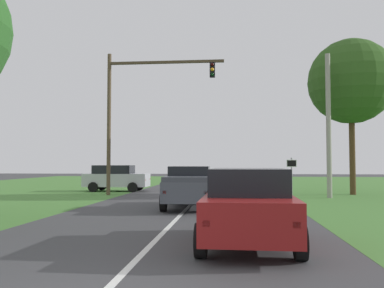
{
  "coord_description": "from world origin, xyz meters",
  "views": [
    {
      "loc": [
        1.92,
        -5.25,
        1.96
      ],
      "look_at": [
        -0.28,
        17.86,
        3.05
      ],
      "focal_mm": 38.5,
      "sensor_mm": 36.0,
      "label": 1
    }
  ],
  "objects_px": {
    "red_suv_near": "(248,205)",
    "traffic_light": "(136,102)",
    "crossing_suv_far": "(116,178)",
    "utility_pole_right": "(329,125)",
    "pickup_truck_lead": "(190,186)",
    "oak_tree_right": "(351,82)",
    "keep_moving_sign": "(292,171)"
  },
  "relations": [
    {
      "from": "red_suv_near",
      "to": "traffic_light",
      "type": "bearing_deg",
      "value": 112.8
    },
    {
      "from": "crossing_suv_far",
      "to": "utility_pole_right",
      "type": "bearing_deg",
      "value": -17.51
    },
    {
      "from": "pickup_truck_lead",
      "to": "oak_tree_right",
      "type": "height_order",
      "value": "oak_tree_right"
    },
    {
      "from": "oak_tree_right",
      "to": "utility_pole_right",
      "type": "bearing_deg",
      "value": -128.01
    },
    {
      "from": "keep_moving_sign",
      "to": "oak_tree_right",
      "type": "height_order",
      "value": "oak_tree_right"
    },
    {
      "from": "traffic_light",
      "to": "crossing_suv_far",
      "type": "distance_m",
      "value": 6.3
    },
    {
      "from": "traffic_light",
      "to": "keep_moving_sign",
      "type": "bearing_deg",
      "value": 2.95
    },
    {
      "from": "pickup_truck_lead",
      "to": "red_suv_near",
      "type": "bearing_deg",
      "value": -74.65
    },
    {
      "from": "red_suv_near",
      "to": "keep_moving_sign",
      "type": "relative_size",
      "value": 1.98
    },
    {
      "from": "traffic_light",
      "to": "keep_moving_sign",
      "type": "relative_size",
      "value": 3.82
    },
    {
      "from": "red_suv_near",
      "to": "crossing_suv_far",
      "type": "bearing_deg",
      "value": 114.81
    },
    {
      "from": "red_suv_near",
      "to": "pickup_truck_lead",
      "type": "height_order",
      "value": "red_suv_near"
    },
    {
      "from": "keep_moving_sign",
      "to": "utility_pole_right",
      "type": "relative_size",
      "value": 0.28
    },
    {
      "from": "keep_moving_sign",
      "to": "oak_tree_right",
      "type": "bearing_deg",
      "value": 17.48
    },
    {
      "from": "red_suv_near",
      "to": "crossing_suv_far",
      "type": "height_order",
      "value": "red_suv_near"
    },
    {
      "from": "oak_tree_right",
      "to": "utility_pole_right",
      "type": "height_order",
      "value": "oak_tree_right"
    },
    {
      "from": "pickup_truck_lead",
      "to": "utility_pole_right",
      "type": "xyz_separation_m",
      "value": [
        7.38,
        5.98,
        3.19
      ]
    },
    {
      "from": "utility_pole_right",
      "to": "oak_tree_right",
      "type": "bearing_deg",
      "value": 51.99
    },
    {
      "from": "pickup_truck_lead",
      "to": "crossing_suv_far",
      "type": "height_order",
      "value": "pickup_truck_lead"
    },
    {
      "from": "crossing_suv_far",
      "to": "keep_moving_sign",
      "type": "bearing_deg",
      "value": -14.14
    },
    {
      "from": "pickup_truck_lead",
      "to": "traffic_light",
      "type": "bearing_deg",
      "value": 120.65
    },
    {
      "from": "traffic_light",
      "to": "crossing_suv_far",
      "type": "xyz_separation_m",
      "value": [
        -2.22,
        3.45,
        -4.79
      ]
    },
    {
      "from": "red_suv_near",
      "to": "pickup_truck_lead",
      "type": "bearing_deg",
      "value": 105.35
    },
    {
      "from": "red_suv_near",
      "to": "keep_moving_sign",
      "type": "xyz_separation_m",
      "value": [
        3.25,
        15.41,
        0.52
      ]
    },
    {
      "from": "utility_pole_right",
      "to": "traffic_light",
      "type": "bearing_deg",
      "value": 175.7
    },
    {
      "from": "traffic_light",
      "to": "pickup_truck_lead",
      "type": "bearing_deg",
      "value": -59.35
    },
    {
      "from": "red_suv_near",
      "to": "oak_tree_right",
      "type": "height_order",
      "value": "oak_tree_right"
    },
    {
      "from": "keep_moving_sign",
      "to": "oak_tree_right",
      "type": "relative_size",
      "value": 0.24
    },
    {
      "from": "keep_moving_sign",
      "to": "pickup_truck_lead",
      "type": "bearing_deg",
      "value": -126.69
    },
    {
      "from": "keep_moving_sign",
      "to": "crossing_suv_far",
      "type": "xyz_separation_m",
      "value": [
        -11.73,
        2.96,
        -0.53
      ]
    },
    {
      "from": "keep_moving_sign",
      "to": "utility_pole_right",
      "type": "height_order",
      "value": "utility_pole_right"
    },
    {
      "from": "keep_moving_sign",
      "to": "utility_pole_right",
      "type": "distance_m",
      "value": 3.54
    }
  ]
}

